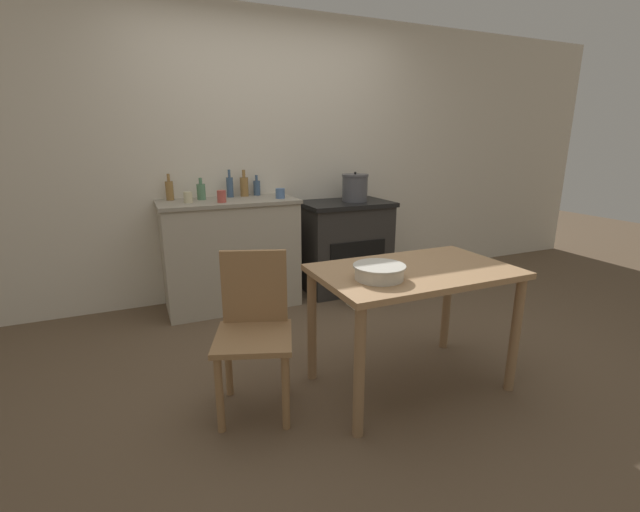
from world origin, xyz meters
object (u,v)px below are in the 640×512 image
object	(u,v)px
cup_center_right	(280,193)
stock_pot	(355,188)
cup_mid_right	(188,197)
cup_right	(222,196)
work_table	(414,286)
flour_sack	(362,287)
bottle_center	(230,187)
bottle_far_left	(244,186)
stove	(344,246)
mixing_bowl_large	(379,271)
bottle_mid_left	(201,191)
chair	(254,327)
bottle_left	(257,187)
bottle_center_left	(170,190)

from	to	relation	value
cup_center_right	stock_pot	bearing A→B (deg)	4.40
cup_mid_right	cup_right	size ratio (longest dim) A/B	0.91
work_table	flour_sack	bearing A→B (deg)	73.44
bottle_center	bottle_far_left	bearing A→B (deg)	1.83
work_table	bottle_far_left	xyz separation A→B (m)	(-0.50, 1.89, 0.41)
work_table	stock_pot	size ratio (longest dim) A/B	4.02
stock_pot	bottle_far_left	distance (m)	1.04
stove	mixing_bowl_large	xyz separation A→B (m)	(-0.71, -1.79, 0.34)
flour_sack	cup_center_right	xyz separation A→B (m)	(-0.61, 0.40, 0.82)
stock_pot	bottle_mid_left	size ratio (longest dim) A/B	1.52
work_table	chair	size ratio (longest dim) A/B	1.30
work_table	cup_center_right	distance (m)	1.69
bottle_left	work_table	bearing A→B (deg)	-79.03
chair	flour_sack	xyz separation A→B (m)	(1.27, 1.06, -0.30)
flour_sack	bottle_center_left	size ratio (longest dim) A/B	1.54
flour_sack	cup_center_right	distance (m)	1.10
bottle_far_left	work_table	bearing A→B (deg)	-75.30
flour_sack	bottle_center	xyz separation A→B (m)	(-0.99, 0.66, 0.87)
stove	stock_pot	distance (m)	0.57
bottle_left	bottle_mid_left	size ratio (longest dim) A/B	1.00
bottle_far_left	cup_center_right	bearing A→B (deg)	-46.48
chair	cup_mid_right	bearing A→B (deg)	113.97
bottle_mid_left	mixing_bowl_large	bearing A→B (deg)	-72.45
mixing_bowl_large	bottle_mid_left	size ratio (longest dim) A/B	1.51
chair	bottle_left	distance (m)	1.91
flour_sack	bottle_far_left	world-z (taller)	bottle_far_left
work_table	bottle_left	bearing A→B (deg)	100.97
bottle_center_left	cup_center_right	bearing A→B (deg)	-16.78
chair	flour_sack	distance (m)	1.68
stock_pot	stove	bearing A→B (deg)	167.61
bottle_center	cup_right	distance (m)	0.33
chair	cup_right	size ratio (longest dim) A/B	8.85
bottle_far_left	bottle_mid_left	bearing A→B (deg)	-169.99
flour_sack	bottle_center_left	bearing A→B (deg)	156.07
mixing_bowl_large	cup_mid_right	world-z (taller)	cup_mid_right
work_table	cup_mid_right	world-z (taller)	cup_mid_right
work_table	stock_pot	world-z (taller)	stock_pot
bottle_far_left	cup_right	bearing A→B (deg)	-131.17
bottle_center_left	bottle_center	size ratio (longest dim) A/B	0.92
chair	bottle_mid_left	bearing A→B (deg)	109.14
bottle_far_left	bottle_mid_left	distance (m)	0.40
bottle_far_left	bottle_center	bearing A→B (deg)	-178.17
stove	bottle_center_left	distance (m)	1.68
work_table	stock_pot	bearing A→B (deg)	72.96
cup_right	chair	bearing A→B (deg)	-95.59
flour_sack	stock_pot	size ratio (longest dim) A/B	1.22
chair	mixing_bowl_large	bearing A→B (deg)	-2.91
work_table	bottle_left	world-z (taller)	bottle_left
cup_mid_right	cup_center_right	bearing A→B (deg)	-3.25
cup_center_right	cup_mid_right	size ratio (longest dim) A/B	0.97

